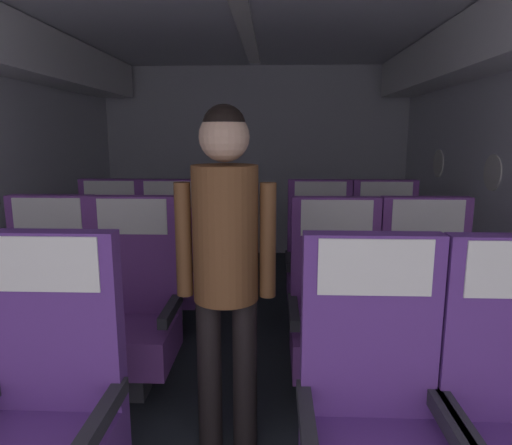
{
  "coord_description": "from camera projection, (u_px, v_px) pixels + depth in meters",
  "views": [
    {
      "loc": [
        0.22,
        -0.04,
        1.44
      ],
      "look_at": [
        0.11,
        2.83,
        0.89
      ],
      "focal_mm": 31.96,
      "sensor_mm": 36.0,
      "label": 1
    }
  ],
  "objects": [
    {
      "name": "ground",
      "position": [
        239.0,
        359.0,
        3.0
      ],
      "size": [
        3.84,
        5.86,
        0.02
      ],
      "primitive_type": "cube",
      "color": "#23282D"
    },
    {
      "name": "fuselage_shell",
      "position": [
        241.0,
        102.0,
        2.96
      ],
      "size": [
        3.72,
        5.51,
        2.29
      ],
      "color": "silver",
      "rests_on": "ground"
    },
    {
      "name": "seat_a_left_aisle",
      "position": [
        45.0,
        417.0,
        1.61
      ],
      "size": [
        0.52,
        0.48,
        1.1
      ],
      "color": "#38383D",
      "rests_on": "ground"
    },
    {
      "name": "seat_a_right_window",
      "position": [
        373.0,
        424.0,
        1.57
      ],
      "size": [
        0.52,
        0.48,
        1.1
      ],
      "color": "#38383D",
      "rests_on": "ground"
    },
    {
      "name": "seat_b_left_window",
      "position": [
        48.0,
        311.0,
        2.58
      ],
      "size": [
        0.52,
        0.48,
        1.1
      ],
      "color": "#38383D",
      "rests_on": "ground"
    },
    {
      "name": "seat_b_left_aisle",
      "position": [
        132.0,
        313.0,
        2.55
      ],
      "size": [
        0.52,
        0.48,
        1.1
      ],
      "color": "#38383D",
      "rests_on": "ground"
    },
    {
      "name": "seat_b_right_aisle",
      "position": [
        426.0,
        316.0,
        2.51
      ],
      "size": [
        0.52,
        0.48,
        1.1
      ],
      "color": "#38383D",
      "rests_on": "ground"
    },
    {
      "name": "seat_b_right_window",
      "position": [
        336.0,
        317.0,
        2.5
      ],
      "size": [
        0.52,
        0.48,
        1.1
      ],
      "color": "#38383D",
      "rests_on": "ground"
    },
    {
      "name": "seat_c_left_window",
      "position": [
        110.0,
        264.0,
        3.54
      ],
      "size": [
        0.52,
        0.48,
        1.1
      ],
      "color": "#38383D",
      "rests_on": "ground"
    },
    {
      "name": "seat_c_left_aisle",
      "position": [
        169.0,
        265.0,
        3.51
      ],
      "size": [
        0.52,
        0.48,
        1.1
      ],
      "color": "#38383D",
      "rests_on": "ground"
    },
    {
      "name": "seat_c_right_aisle",
      "position": [
        385.0,
        266.0,
        3.47
      ],
      "size": [
        0.52,
        0.48,
        1.1
      ],
      "color": "#38383D",
      "rests_on": "ground"
    },
    {
      "name": "seat_c_right_window",
      "position": [
        320.0,
        266.0,
        3.48
      ],
      "size": [
        0.52,
        0.48,
        1.1
      ],
      "color": "#38383D",
      "rests_on": "ground"
    },
    {
      "name": "flight_attendant",
      "position": [
        226.0,
        249.0,
        1.94
      ],
      "size": [
        0.43,
        0.28,
        1.56
      ],
      "rotation": [
        0.0,
        0.0,
        -0.04
      ],
      "color": "black",
      "rests_on": "ground"
    }
  ]
}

